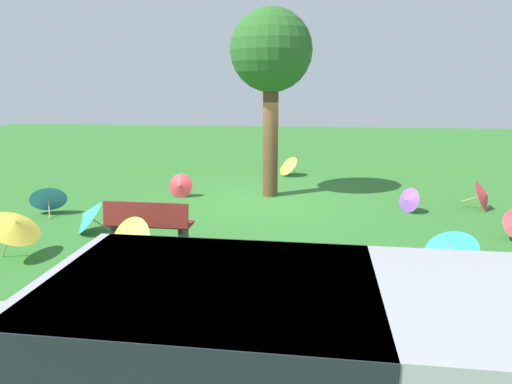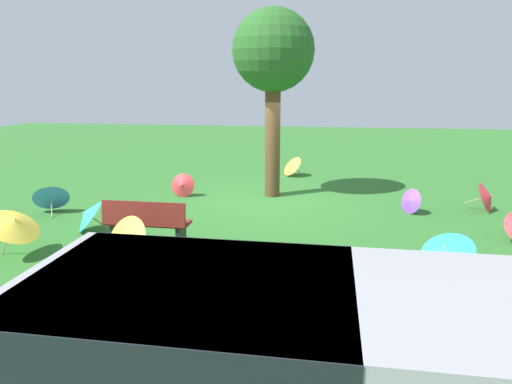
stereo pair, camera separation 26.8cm
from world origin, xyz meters
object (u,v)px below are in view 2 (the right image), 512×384
at_px(parasol_red_2, 488,197).
at_px(parasol_red_3, 182,185).
at_px(parasol_yellow_1, 14,223).
at_px(parasol_blue_0, 51,195).
at_px(parasol_yellow_2, 291,165).
at_px(parasol_teal_1, 87,214).
at_px(shade_tree, 273,55).
at_px(parasol_yellow_0, 123,241).
at_px(van_dark, 283,357).
at_px(parasol_purple_0, 410,201).
at_px(park_bench, 146,223).
at_px(parasol_teal_0, 447,249).

xyz_separation_m(parasol_red_2, parasol_red_3, (7.61, -0.40, -0.05)).
distance_m(parasol_yellow_1, parasol_blue_0, 2.96).
relative_size(parasol_yellow_1, parasol_yellow_2, 1.21).
height_order(parasol_yellow_1, parasol_red_3, parasol_yellow_1).
bearing_deg(parasol_teal_1, parasol_blue_0, -39.28).
height_order(shade_tree, parasol_yellow_0, shade_tree).
height_order(van_dark, parasol_red_3, van_dark).
bearing_deg(parasol_purple_0, parasol_red_2, -168.20).
xyz_separation_m(park_bench, parasol_red_2, (-7.15, -3.38, -0.10)).
bearing_deg(parasol_yellow_2, parasol_teal_1, 59.05).
height_order(parasol_teal_0, parasol_blue_0, parasol_teal_0).
distance_m(van_dark, parasol_red_2, 9.08).
xyz_separation_m(park_bench, shade_tree, (-1.92, -4.26, 3.21)).
bearing_deg(parasol_red_3, van_dark, 111.92).
bearing_deg(shade_tree, parasol_teal_0, 122.66).
bearing_deg(parasol_red_3, parasol_red_2, 176.97).
distance_m(parasol_yellow_2, parasol_red_3, 4.19).
xyz_separation_m(parasol_teal_0, parasol_yellow_1, (7.26, 0.03, 0.12)).
bearing_deg(parasol_yellow_2, parasol_yellow_1, 60.92).
bearing_deg(parasol_yellow_1, park_bench, -158.15).
relative_size(park_bench, parasol_blue_0, 1.57).
relative_size(park_bench, parasol_yellow_2, 1.79).
height_order(van_dark, parasol_yellow_0, van_dark).
height_order(park_bench, parasol_red_3, park_bench).
height_order(parasol_blue_0, parasol_red_3, parasol_blue_0).
bearing_deg(parasol_red_3, parasol_yellow_1, 70.46).
bearing_deg(park_bench, parasol_teal_1, -23.27).
relative_size(parasol_teal_0, parasol_teal_1, 1.19).
relative_size(van_dark, parasol_teal_0, 4.09).
relative_size(parasol_teal_1, parasol_red_3, 1.47).
bearing_deg(parasol_teal_1, parasol_yellow_0, 132.33).
distance_m(parasol_purple_0, parasol_red_3, 5.80).
distance_m(shade_tree, parasol_red_2, 6.25).
bearing_deg(shade_tree, van_dark, 96.56).
height_order(parasol_yellow_0, parasol_yellow_1, parasol_yellow_1).
relative_size(parasol_purple_0, parasol_yellow_2, 0.71).
bearing_deg(parasol_purple_0, parasol_yellow_2, -52.75).
xyz_separation_m(parasol_teal_1, parasol_yellow_2, (-3.79, -6.32, -0.02)).
xyz_separation_m(shade_tree, parasol_red_2, (-5.24, 0.88, -3.30)).
bearing_deg(parasol_teal_1, parasol_yellow_1, 69.57).
bearing_deg(parasol_blue_0, parasol_purple_0, -172.83).
xyz_separation_m(van_dark, parasol_blue_0, (6.04, -6.58, -0.51)).
xyz_separation_m(parasol_purple_0, parasol_blue_0, (8.38, 1.05, 0.10)).
bearing_deg(shade_tree, parasol_purple_0, 159.35).
bearing_deg(park_bench, van_dark, 122.31).
bearing_deg(parasol_teal_0, park_bench, -8.90).
xyz_separation_m(shade_tree, parasol_purple_0, (-3.37, 1.27, -3.37)).
bearing_deg(park_bench, parasol_yellow_0, 87.76).
relative_size(shade_tree, parasol_teal_0, 4.27).
height_order(park_bench, parasol_red_2, park_bench).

